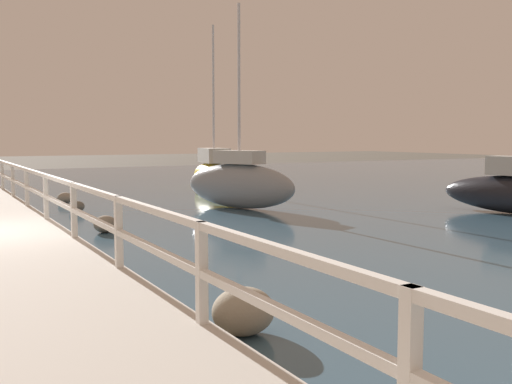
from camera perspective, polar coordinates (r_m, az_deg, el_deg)
The scene contains 7 objects.
railing at distance 13.05m, azimuth -18.33°, elevation -0.13°, with size 0.10×32.50×1.03m.
boulder_water_edge at distance 14.14m, azimuth -14.17°, elevation -2.98°, with size 0.53×0.48×0.40m.
boulder_far_strip at distance 6.75m, azimuth -1.22°, elevation -11.28°, with size 0.71×0.64×0.54m.
boulder_upstream at distance 20.70m, azimuth -17.72°, elevation -0.54°, with size 0.50×0.45×0.37m.
boulder_mid_strip at distance 18.21m, azimuth -16.70°, elevation -1.33°, with size 0.45×0.40×0.34m.
sailboat_yellow at distance 25.18m, azimuth -4.03°, elevation 1.87°, with size 2.11×4.76×6.77m.
sailboat_gray at distance 18.35m, azimuth -1.61°, elevation 0.85°, with size 2.41×4.26×6.17m.
Camera 1 is at (-0.77, -12.78, 2.19)m, focal length 42.00 mm.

